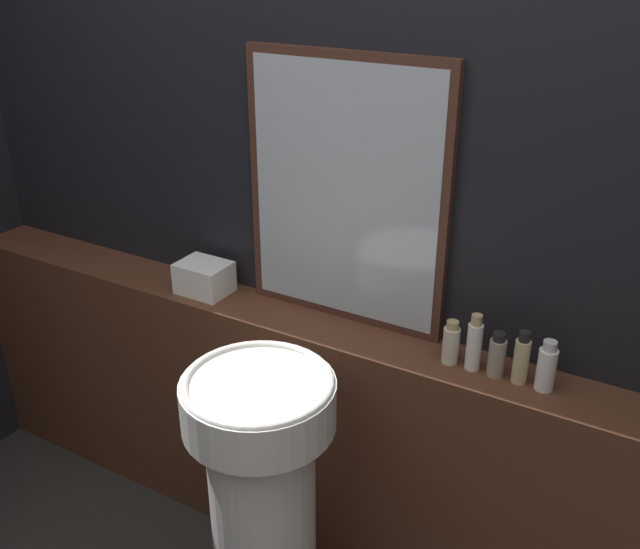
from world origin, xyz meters
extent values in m
cube|color=black|center=(0.00, 1.33, 1.25)|extent=(8.00, 0.06, 2.50)
cube|color=#512D1E|center=(0.00, 1.19, 0.44)|extent=(2.96, 0.21, 0.89)
cylinder|color=white|center=(0.05, 0.77, 0.41)|extent=(0.29, 0.29, 0.81)
cylinder|color=white|center=(0.05, 0.77, 0.88)|extent=(0.40, 0.40, 0.13)
torus|color=white|center=(0.05, 0.77, 0.94)|extent=(0.39, 0.39, 0.02)
cube|color=#47281E|center=(0.02, 1.28, 1.29)|extent=(0.64, 0.03, 0.80)
cube|color=#B2BCC6|center=(0.02, 1.27, 1.29)|extent=(0.59, 0.02, 0.75)
cube|color=white|center=(-0.45, 1.19, 0.94)|extent=(0.17, 0.13, 0.10)
cylinder|color=beige|center=(0.40, 1.19, 0.94)|extent=(0.05, 0.05, 0.10)
cylinder|color=tan|center=(0.40, 1.19, 1.00)|extent=(0.03, 0.03, 0.02)
cylinder|color=white|center=(0.47, 1.19, 0.96)|extent=(0.04, 0.04, 0.14)
cylinder|color=tan|center=(0.47, 1.19, 1.04)|extent=(0.03, 0.03, 0.03)
cylinder|color=gray|center=(0.53, 1.19, 0.94)|extent=(0.05, 0.05, 0.11)
cylinder|color=black|center=(0.53, 1.19, 1.01)|extent=(0.03, 0.03, 0.02)
cylinder|color=#C6B284|center=(0.60, 1.19, 0.95)|extent=(0.04, 0.04, 0.12)
cylinder|color=black|center=(0.60, 1.19, 1.03)|extent=(0.03, 0.03, 0.03)
cylinder|color=white|center=(0.66, 1.19, 0.95)|extent=(0.05, 0.05, 0.12)
cylinder|color=silver|center=(0.66, 1.19, 1.02)|extent=(0.04, 0.04, 0.03)
camera|label=1|loc=(0.94, -0.44, 1.96)|focal=40.00mm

